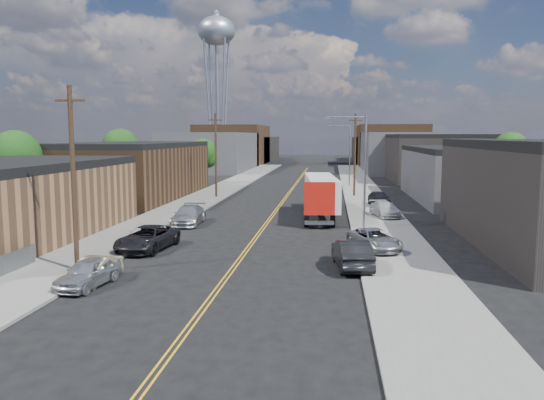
% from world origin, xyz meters
% --- Properties ---
extents(ground, '(260.00, 260.00, 0.00)m').
position_xyz_m(ground, '(0.00, 60.00, 0.00)').
color(ground, black).
rests_on(ground, ground).
extents(centerline, '(0.32, 120.00, 0.01)m').
position_xyz_m(centerline, '(0.00, 45.00, 0.01)').
color(centerline, gold).
rests_on(centerline, ground).
extents(sidewalk_left, '(5.00, 140.00, 0.15)m').
position_xyz_m(sidewalk_left, '(-9.50, 45.00, 0.07)').
color(sidewalk_left, slate).
rests_on(sidewalk_left, ground).
extents(sidewalk_right, '(5.00, 140.00, 0.15)m').
position_xyz_m(sidewalk_right, '(9.50, 45.00, 0.07)').
color(sidewalk_right, slate).
rests_on(sidewalk_right, ground).
extents(warehouse_brown, '(12.00, 26.00, 6.60)m').
position_xyz_m(warehouse_brown, '(-18.00, 44.00, 3.30)').
color(warehouse_brown, '#462E1C').
rests_on(warehouse_brown, ground).
extents(industrial_right_b, '(14.00, 24.00, 6.10)m').
position_xyz_m(industrial_right_b, '(22.00, 46.00, 3.05)').
color(industrial_right_b, '#3E3D40').
rests_on(industrial_right_b, ground).
extents(industrial_right_c, '(14.00, 22.00, 7.60)m').
position_xyz_m(industrial_right_c, '(22.00, 72.00, 3.80)').
color(industrial_right_c, black).
rests_on(industrial_right_c, ground).
extents(skyline_left_a, '(16.00, 30.00, 8.00)m').
position_xyz_m(skyline_left_a, '(-20.00, 95.00, 4.00)').
color(skyline_left_a, '#3E3D40').
rests_on(skyline_left_a, ground).
extents(skyline_right_a, '(16.00, 30.00, 8.00)m').
position_xyz_m(skyline_right_a, '(20.00, 95.00, 4.00)').
color(skyline_right_a, '#3E3D40').
rests_on(skyline_right_a, ground).
extents(skyline_left_b, '(16.00, 26.00, 10.00)m').
position_xyz_m(skyline_left_b, '(-20.00, 120.00, 5.00)').
color(skyline_left_b, '#462E1C').
rests_on(skyline_left_b, ground).
extents(skyline_right_b, '(16.00, 26.00, 10.00)m').
position_xyz_m(skyline_right_b, '(20.00, 120.00, 5.00)').
color(skyline_right_b, '#462E1C').
rests_on(skyline_right_b, ground).
extents(skyline_left_c, '(16.00, 40.00, 7.00)m').
position_xyz_m(skyline_left_c, '(-20.00, 140.00, 3.50)').
color(skyline_left_c, black).
rests_on(skyline_left_c, ground).
extents(skyline_right_c, '(16.00, 40.00, 7.00)m').
position_xyz_m(skyline_right_c, '(20.00, 140.00, 3.50)').
color(skyline_right_c, black).
rests_on(skyline_right_c, ground).
extents(water_tower, '(9.00, 9.00, 36.90)m').
position_xyz_m(water_tower, '(-22.00, 110.00, 30.65)').
color(water_tower, gray).
rests_on(water_tower, ground).
extents(streetlight_near, '(3.39, 0.25, 9.00)m').
position_xyz_m(streetlight_near, '(7.60, 25.00, 5.33)').
color(streetlight_near, gray).
rests_on(streetlight_near, ground).
extents(streetlight_far, '(3.39, 0.25, 9.00)m').
position_xyz_m(streetlight_far, '(7.60, 60.00, 5.33)').
color(streetlight_far, gray).
rests_on(streetlight_far, ground).
extents(utility_pole_left_near, '(1.60, 0.26, 10.00)m').
position_xyz_m(utility_pole_left_near, '(-8.20, 10.00, 5.14)').
color(utility_pole_left_near, black).
rests_on(utility_pole_left_near, ground).
extents(utility_pole_left_far, '(1.60, 0.26, 10.00)m').
position_xyz_m(utility_pole_left_far, '(-8.20, 45.00, 5.14)').
color(utility_pole_left_far, black).
rests_on(utility_pole_left_far, ground).
extents(utility_pole_right, '(1.60, 0.26, 10.00)m').
position_xyz_m(utility_pole_right, '(8.20, 48.00, 5.14)').
color(utility_pole_right, black).
rests_on(utility_pole_right, ground).
extents(tree_left_near, '(4.85, 4.76, 7.91)m').
position_xyz_m(tree_left_near, '(-23.94, 30.00, 5.18)').
color(tree_left_near, black).
rests_on(tree_left_near, ground).
extents(tree_left_mid, '(5.10, 5.04, 8.37)m').
position_xyz_m(tree_left_mid, '(-23.94, 55.00, 5.48)').
color(tree_left_mid, black).
rests_on(tree_left_mid, ground).
extents(tree_left_far, '(4.35, 4.20, 6.97)m').
position_xyz_m(tree_left_far, '(-13.94, 62.00, 4.57)').
color(tree_left_far, black).
rests_on(tree_left_far, ground).
extents(tree_right_far, '(4.85, 4.76, 7.91)m').
position_xyz_m(tree_right_far, '(30.06, 60.00, 5.18)').
color(tree_right_far, black).
rests_on(tree_right_far, ground).
extents(semi_truck, '(3.46, 14.56, 3.76)m').
position_xyz_m(semi_truck, '(4.50, 32.07, 2.14)').
color(semi_truck, silver).
rests_on(semi_truck, ground).
extents(car_left_a, '(2.20, 4.32, 1.41)m').
position_xyz_m(car_left_a, '(-6.40, 7.54, 0.71)').
color(car_left_a, '#A6A9AB').
rests_on(car_left_a, ground).
extents(car_left_b, '(1.64, 3.96, 1.28)m').
position_xyz_m(car_left_b, '(-6.40, 8.11, 0.64)').
color(car_left_b, '#978E62').
rests_on(car_left_b, ground).
extents(car_left_c, '(3.20, 5.83, 1.55)m').
position_xyz_m(car_left_c, '(-6.40, 16.00, 0.77)').
color(car_left_c, black).
rests_on(car_left_c, ground).
extents(car_left_d, '(2.44, 5.49, 1.56)m').
position_xyz_m(car_left_d, '(-6.40, 26.00, 0.78)').
color(car_left_d, '#9DA0A2').
rests_on(car_left_d, ground).
extents(car_right_oncoming, '(2.34, 5.14, 1.64)m').
position_xyz_m(car_right_oncoming, '(6.60, 12.70, 0.82)').
color(car_right_oncoming, black).
rests_on(car_right_oncoming, ground).
extents(car_right_lot_a, '(3.72, 5.19, 1.31)m').
position_xyz_m(car_right_lot_a, '(8.20, 17.08, 0.81)').
color(car_right_lot_a, '#9B9DA0').
rests_on(car_right_lot_a, sidewalk_right).
extents(car_right_lot_b, '(2.79, 4.81, 1.31)m').
position_xyz_m(car_right_lot_b, '(10.22, 31.28, 0.81)').
color(car_right_lot_b, '#B2B2B2').
rests_on(car_right_lot_b, sidewalk_right).
extents(car_right_lot_c, '(2.31, 4.70, 1.54)m').
position_xyz_m(car_right_lot_c, '(10.37, 38.68, 0.92)').
color(car_right_lot_c, black).
rests_on(car_right_lot_c, sidewalk_right).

